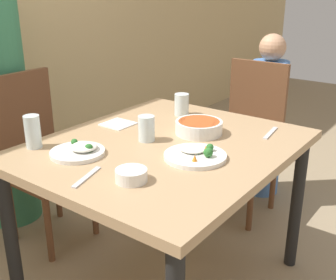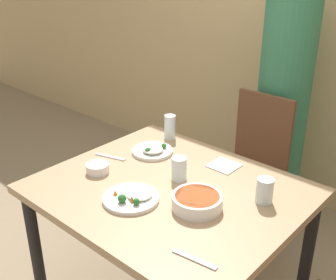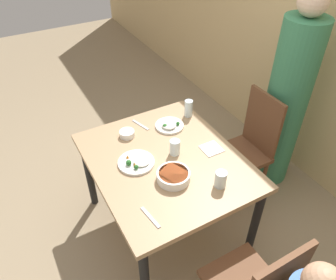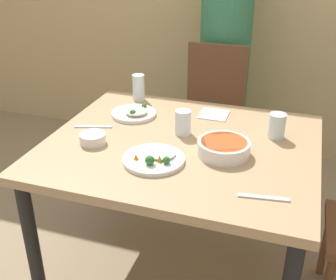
{
  "view_description": "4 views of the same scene",
  "coord_description": "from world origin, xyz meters",
  "px_view_note": "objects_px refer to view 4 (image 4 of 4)",
  "views": [
    {
      "loc": [
        -1.37,
        -1.04,
        1.42
      ],
      "look_at": [
        0.02,
        -0.0,
        0.76
      ],
      "focal_mm": 45.0,
      "sensor_mm": 36.0,
      "label": 1
    },
    {
      "loc": [
        1.12,
        -1.27,
        1.77
      ],
      "look_at": [
        -0.02,
        0.01,
        0.99
      ],
      "focal_mm": 45.0,
      "sensor_mm": 36.0,
      "label": 2
    },
    {
      "loc": [
        1.48,
        -0.81,
        2.3
      ],
      "look_at": [
        0.06,
        -0.02,
        0.97
      ],
      "focal_mm": 35.0,
      "sensor_mm": 36.0,
      "label": 3
    },
    {
      "loc": [
        0.47,
        -1.59,
        1.6
      ],
      "look_at": [
        -0.06,
        -0.02,
        0.77
      ],
      "focal_mm": 45.0,
      "sensor_mm": 36.0,
      "label": 4
    }
  ],
  "objects_px": {
    "person_adult": "(224,58)",
    "chair_adult_spot": "(211,119)",
    "bowl_curry": "(224,148)",
    "plate_rice_adult": "(155,158)",
    "glass_water_tall": "(277,126)"
  },
  "relations": [
    {
      "from": "plate_rice_adult",
      "to": "person_adult",
      "type": "bearing_deg",
      "value": 89.97
    },
    {
      "from": "chair_adult_spot",
      "to": "glass_water_tall",
      "type": "distance_m",
      "value": 0.86
    },
    {
      "from": "chair_adult_spot",
      "to": "glass_water_tall",
      "type": "xyz_separation_m",
      "value": [
        0.44,
        -0.67,
        0.31
      ]
    },
    {
      "from": "bowl_curry",
      "to": "glass_water_tall",
      "type": "bearing_deg",
      "value": 50.39
    },
    {
      "from": "plate_rice_adult",
      "to": "glass_water_tall",
      "type": "height_order",
      "value": "glass_water_tall"
    },
    {
      "from": "person_adult",
      "to": "chair_adult_spot",
      "type": "bearing_deg",
      "value": -90.0
    },
    {
      "from": "chair_adult_spot",
      "to": "person_adult",
      "type": "bearing_deg",
      "value": 90.0
    },
    {
      "from": "bowl_curry",
      "to": "glass_water_tall",
      "type": "xyz_separation_m",
      "value": [
        0.19,
        0.23,
        0.02
      ]
    },
    {
      "from": "bowl_curry",
      "to": "plate_rice_adult",
      "type": "xyz_separation_m",
      "value": [
        -0.25,
        -0.15,
        -0.02
      ]
    },
    {
      "from": "chair_adult_spot",
      "to": "bowl_curry",
      "type": "distance_m",
      "value": 0.97
    },
    {
      "from": "person_adult",
      "to": "bowl_curry",
      "type": "bearing_deg",
      "value": -78.51
    },
    {
      "from": "person_adult",
      "to": "plate_rice_adult",
      "type": "height_order",
      "value": "person_adult"
    },
    {
      "from": "person_adult",
      "to": "glass_water_tall",
      "type": "distance_m",
      "value": 1.09
    },
    {
      "from": "person_adult",
      "to": "glass_water_tall",
      "type": "relative_size",
      "value": 15.2
    },
    {
      "from": "bowl_curry",
      "to": "glass_water_tall",
      "type": "relative_size",
      "value": 1.91
    }
  ]
}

